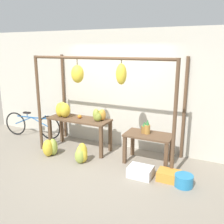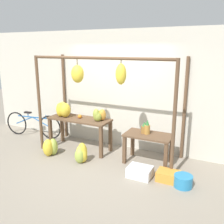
{
  "view_description": "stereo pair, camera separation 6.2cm",
  "coord_description": "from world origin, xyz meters",
  "px_view_note": "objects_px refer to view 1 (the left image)",
  "views": [
    {
      "loc": [
        2.42,
        -4.01,
        2.38
      ],
      "look_at": [
        0.14,
        0.73,
        1.02
      ],
      "focal_mm": 40.0,
      "sensor_mm": 36.0,
      "label": 1
    },
    {
      "loc": [
        2.48,
        -3.99,
        2.38
      ],
      "look_at": [
        0.14,
        0.73,
        1.02
      ],
      "focal_mm": 40.0,
      "sensor_mm": 36.0,
      "label": 2
    }
  ],
  "objects_px": {
    "banana_pile_ground_right": "(81,154)",
    "fruit_crate_white": "(140,172)",
    "blue_bucket": "(184,181)",
    "parked_bicycle": "(32,125)",
    "banana_pile_on_table": "(63,110)",
    "pineapple_cluster": "(146,128)",
    "banana_pile_ground_left": "(51,147)",
    "papaya_pile": "(99,115)",
    "fruit_crate_purple": "(169,176)",
    "orange_pile": "(80,116)"
  },
  "relations": [
    {
      "from": "pineapple_cluster",
      "to": "fruit_crate_white",
      "type": "bearing_deg",
      "value": -78.64
    },
    {
      "from": "banana_pile_on_table",
      "to": "fruit_crate_purple",
      "type": "bearing_deg",
      "value": -10.62
    },
    {
      "from": "banana_pile_ground_left",
      "to": "fruit_crate_white",
      "type": "relative_size",
      "value": 1.08
    },
    {
      "from": "pineapple_cluster",
      "to": "banana_pile_ground_left",
      "type": "distance_m",
      "value": 2.21
    },
    {
      "from": "banana_pile_ground_left",
      "to": "banana_pile_ground_right",
      "type": "relative_size",
      "value": 1.15
    },
    {
      "from": "banana_pile_ground_left",
      "to": "papaya_pile",
      "type": "height_order",
      "value": "papaya_pile"
    },
    {
      "from": "banana_pile_ground_right",
      "to": "parked_bicycle",
      "type": "xyz_separation_m",
      "value": [
        -2.07,
        0.76,
        0.16
      ]
    },
    {
      "from": "banana_pile_on_table",
      "to": "fruit_crate_purple",
      "type": "xyz_separation_m",
      "value": [
        2.72,
        -0.51,
        -0.85
      ]
    },
    {
      "from": "blue_bucket",
      "to": "fruit_crate_purple",
      "type": "distance_m",
      "value": 0.3
    },
    {
      "from": "banana_pile_ground_right",
      "to": "papaya_pile",
      "type": "xyz_separation_m",
      "value": [
        0.09,
        0.63,
        0.72
      ]
    },
    {
      "from": "banana_pile_ground_left",
      "to": "blue_bucket",
      "type": "bearing_deg",
      "value": -0.89
    },
    {
      "from": "orange_pile",
      "to": "banana_pile_ground_left",
      "type": "height_order",
      "value": "orange_pile"
    },
    {
      "from": "blue_bucket",
      "to": "parked_bicycle",
      "type": "xyz_separation_m",
      "value": [
        -4.21,
        0.79,
        0.24
      ]
    },
    {
      "from": "pineapple_cluster",
      "to": "banana_pile_ground_right",
      "type": "xyz_separation_m",
      "value": [
        -1.2,
        -0.63,
        -0.58
      ]
    },
    {
      "from": "banana_pile_on_table",
      "to": "orange_pile",
      "type": "height_order",
      "value": "banana_pile_on_table"
    },
    {
      "from": "parked_bicycle",
      "to": "fruit_crate_purple",
      "type": "height_order",
      "value": "parked_bicycle"
    },
    {
      "from": "fruit_crate_white",
      "to": "blue_bucket",
      "type": "xyz_separation_m",
      "value": [
        0.8,
        0.01,
        0.01
      ]
    },
    {
      "from": "parked_bicycle",
      "to": "papaya_pile",
      "type": "distance_m",
      "value": 2.23
    },
    {
      "from": "pineapple_cluster",
      "to": "parked_bicycle",
      "type": "xyz_separation_m",
      "value": [
        -3.27,
        0.13,
        -0.42
      ]
    },
    {
      "from": "banana_pile_ground_right",
      "to": "fruit_crate_purple",
      "type": "distance_m",
      "value": 1.86
    },
    {
      "from": "orange_pile",
      "to": "banana_pile_ground_left",
      "type": "distance_m",
      "value": 0.97
    },
    {
      "from": "fruit_crate_purple",
      "to": "banana_pile_ground_right",
      "type": "bearing_deg",
      "value": -178.08
    },
    {
      "from": "blue_bucket",
      "to": "pineapple_cluster",
      "type": "bearing_deg",
      "value": 145.12
    },
    {
      "from": "banana_pile_ground_right",
      "to": "fruit_crate_white",
      "type": "bearing_deg",
      "value": -1.56
    },
    {
      "from": "banana_pile_on_table",
      "to": "papaya_pile",
      "type": "distance_m",
      "value": 0.96
    },
    {
      "from": "banana_pile_ground_right",
      "to": "fruit_crate_white",
      "type": "relative_size",
      "value": 0.94
    },
    {
      "from": "banana_pile_ground_right",
      "to": "fruit_crate_white",
      "type": "distance_m",
      "value": 1.34
    },
    {
      "from": "banana_pile_ground_left",
      "to": "blue_bucket",
      "type": "height_order",
      "value": "banana_pile_ground_left"
    },
    {
      "from": "banana_pile_on_table",
      "to": "orange_pile",
      "type": "bearing_deg",
      "value": 6.69
    },
    {
      "from": "orange_pile",
      "to": "blue_bucket",
      "type": "height_order",
      "value": "orange_pile"
    },
    {
      "from": "banana_pile_on_table",
      "to": "banana_pile_ground_right",
      "type": "distance_m",
      "value": 1.29
    },
    {
      "from": "banana_pile_on_table",
      "to": "pineapple_cluster",
      "type": "relative_size",
      "value": 1.57
    },
    {
      "from": "orange_pile",
      "to": "fruit_crate_white",
      "type": "height_order",
      "value": "orange_pile"
    },
    {
      "from": "papaya_pile",
      "to": "banana_pile_ground_right",
      "type": "bearing_deg",
      "value": -98.0
    },
    {
      "from": "blue_bucket",
      "to": "fruit_crate_purple",
      "type": "relative_size",
      "value": 0.8
    },
    {
      "from": "orange_pile",
      "to": "parked_bicycle",
      "type": "xyz_separation_m",
      "value": [
        -1.64,
        0.14,
        -0.47
      ]
    },
    {
      "from": "banana_pile_on_table",
      "to": "papaya_pile",
      "type": "relative_size",
      "value": 1.49
    },
    {
      "from": "parked_bicycle",
      "to": "fruit_crate_purple",
      "type": "xyz_separation_m",
      "value": [
        3.92,
        -0.7,
        -0.25
      ]
    },
    {
      "from": "blue_bucket",
      "to": "orange_pile",
      "type": "bearing_deg",
      "value": 165.8
    },
    {
      "from": "banana_pile_on_table",
      "to": "fruit_crate_purple",
      "type": "height_order",
      "value": "banana_pile_on_table"
    },
    {
      "from": "banana_pile_ground_left",
      "to": "orange_pile",
      "type": "bearing_deg",
      "value": 55.45
    },
    {
      "from": "banana_pile_ground_right",
      "to": "fruit_crate_white",
      "type": "height_order",
      "value": "banana_pile_ground_right"
    },
    {
      "from": "orange_pile",
      "to": "pineapple_cluster",
      "type": "distance_m",
      "value": 1.63
    },
    {
      "from": "banana_pile_on_table",
      "to": "pineapple_cluster",
      "type": "distance_m",
      "value": 2.08
    },
    {
      "from": "banana_pile_on_table",
      "to": "pineapple_cluster",
      "type": "height_order",
      "value": "banana_pile_on_table"
    },
    {
      "from": "blue_bucket",
      "to": "banana_pile_ground_right",
      "type": "bearing_deg",
      "value": 179.32
    },
    {
      "from": "fruit_crate_purple",
      "to": "pineapple_cluster",
      "type": "bearing_deg",
      "value": 138.99
    },
    {
      "from": "banana_pile_ground_left",
      "to": "blue_bucket",
      "type": "distance_m",
      "value": 2.98
    },
    {
      "from": "papaya_pile",
      "to": "parked_bicycle",
      "type": "bearing_deg",
      "value": 176.45
    },
    {
      "from": "banana_pile_on_table",
      "to": "fruit_crate_white",
      "type": "bearing_deg",
      "value": -15.44
    }
  ]
}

